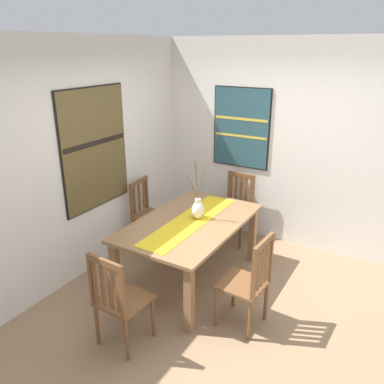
% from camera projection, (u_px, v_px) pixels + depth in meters
% --- Properties ---
extents(ground_plane, '(6.40, 6.40, 0.03)m').
position_uv_depth(ground_plane, '(226.00, 311.00, 4.05)').
color(ground_plane, '#8E7051').
extents(wall_back, '(6.40, 0.12, 2.70)m').
position_uv_depth(wall_back, '(83.00, 160.00, 4.44)').
color(wall_back, silver).
rests_on(wall_back, ground_plane).
extents(wall_side, '(0.12, 6.40, 2.70)m').
position_uv_depth(wall_side, '(292.00, 146.00, 5.06)').
color(wall_side, silver).
rests_on(wall_side, ground_plane).
extents(dining_table, '(1.71, 1.06, 0.75)m').
position_uv_depth(dining_table, '(190.00, 229.00, 4.36)').
color(dining_table, '#8E6642').
rests_on(dining_table, ground_plane).
extents(table_runner, '(1.57, 0.36, 0.01)m').
position_uv_depth(table_runner, '(190.00, 221.00, 4.32)').
color(table_runner, gold).
rests_on(table_runner, dining_table).
extents(centerpiece_vase, '(0.23, 0.16, 0.68)m').
position_uv_depth(centerpiece_vase, '(198.00, 209.00, 4.34)').
color(centerpiece_vase, silver).
rests_on(centerpiece_vase, dining_table).
extents(chair_0, '(0.44, 0.44, 0.97)m').
position_uv_depth(chair_0, '(249.00, 281.00, 3.66)').
color(chair_0, brown).
rests_on(chair_0, ground_plane).
extents(chair_1, '(0.44, 0.44, 0.95)m').
position_uv_depth(chair_1, '(119.00, 299.00, 3.42)').
color(chair_1, brown).
rests_on(chair_1, ground_plane).
extents(chair_2, '(0.45, 0.45, 0.93)m').
position_uv_depth(chair_2, '(148.00, 213.00, 5.21)').
color(chair_2, brown).
rests_on(chair_2, ground_plane).
extents(chair_3, '(0.42, 0.42, 0.94)m').
position_uv_depth(chair_3, '(237.00, 206.00, 5.37)').
color(chair_3, brown).
rests_on(chair_3, ground_plane).
extents(painting_on_back_wall, '(1.03, 0.05, 1.40)m').
position_uv_depth(painting_on_back_wall, '(95.00, 149.00, 4.48)').
color(painting_on_back_wall, black).
extents(painting_on_side_wall, '(0.05, 0.81, 1.09)m').
position_uv_depth(painting_on_side_wall, '(241.00, 128.00, 5.27)').
color(painting_on_side_wall, black).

